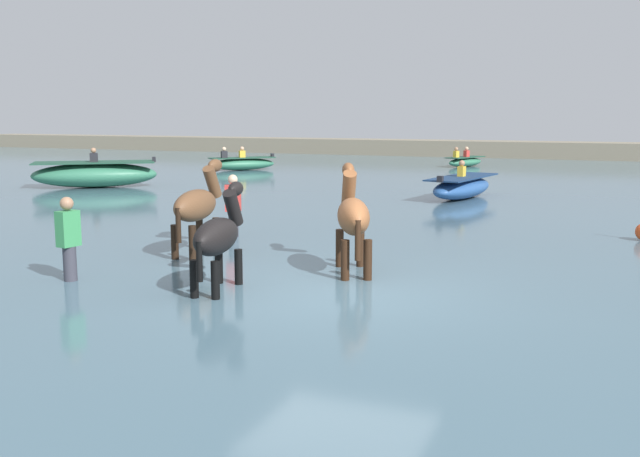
{
  "coord_description": "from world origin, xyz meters",
  "views": [
    {
      "loc": [
        3.54,
        -9.47,
        2.87
      ],
      "look_at": [
        -1.26,
        2.33,
        0.85
      ],
      "focal_mm": 41.07,
      "sensor_mm": 36.0,
      "label": 1
    }
  ],
  "objects_px": {
    "horse_lead_bay": "(197,208)",
    "boat_distant_west": "(462,187)",
    "horse_trailing_chestnut": "(353,219)",
    "horse_flank_black": "(218,239)",
    "person_onlooker_right": "(69,247)",
    "person_onlooker_left": "(233,212)",
    "boat_far_inshore": "(465,161)",
    "boat_mid_channel": "(95,174)",
    "boat_far_offshore": "(242,163)"
  },
  "relations": [
    {
      "from": "horse_trailing_chestnut",
      "to": "boat_mid_channel",
      "type": "relative_size",
      "value": 0.48
    },
    {
      "from": "horse_lead_bay",
      "to": "boat_far_offshore",
      "type": "relative_size",
      "value": 0.71
    },
    {
      "from": "boat_far_inshore",
      "to": "boat_mid_channel",
      "type": "relative_size",
      "value": 0.61
    },
    {
      "from": "horse_lead_bay",
      "to": "horse_trailing_chestnut",
      "type": "height_order",
      "value": "horse_trailing_chestnut"
    },
    {
      "from": "person_onlooker_right",
      "to": "person_onlooker_left",
      "type": "xyz_separation_m",
      "value": [
        0.37,
        4.44,
        0.0
      ]
    },
    {
      "from": "boat_distant_west",
      "to": "person_onlooker_right",
      "type": "relative_size",
      "value": 2.25
    },
    {
      "from": "boat_mid_channel",
      "to": "boat_distant_west",
      "type": "bearing_deg",
      "value": 6.92
    },
    {
      "from": "horse_trailing_chestnut",
      "to": "boat_mid_channel",
      "type": "xyz_separation_m",
      "value": [
        -12.67,
        9.38,
        -0.42
      ]
    },
    {
      "from": "boat_distant_west",
      "to": "horse_trailing_chestnut",
      "type": "bearing_deg",
      "value": -87.83
    },
    {
      "from": "boat_distant_west",
      "to": "person_onlooker_left",
      "type": "relative_size",
      "value": 2.25
    },
    {
      "from": "horse_flank_black",
      "to": "boat_mid_channel",
      "type": "xyz_separation_m",
      "value": [
        -11.29,
        11.22,
        -0.31
      ]
    },
    {
      "from": "horse_lead_bay",
      "to": "person_onlooker_right",
      "type": "relative_size",
      "value": 1.23
    },
    {
      "from": "horse_flank_black",
      "to": "boat_mid_channel",
      "type": "distance_m",
      "value": 15.92
    },
    {
      "from": "horse_lead_bay",
      "to": "boat_far_offshore",
      "type": "bearing_deg",
      "value": 115.82
    },
    {
      "from": "boat_far_inshore",
      "to": "person_onlooker_right",
      "type": "height_order",
      "value": "person_onlooker_right"
    },
    {
      "from": "boat_far_inshore",
      "to": "boat_distant_west",
      "type": "xyz_separation_m",
      "value": [
        2.43,
        -12.97,
        0.08
      ]
    },
    {
      "from": "person_onlooker_right",
      "to": "boat_distant_west",
      "type": "bearing_deg",
      "value": 75.63
    },
    {
      "from": "person_onlooker_right",
      "to": "horse_trailing_chestnut",
      "type": "bearing_deg",
      "value": 30.3
    },
    {
      "from": "horse_lead_bay",
      "to": "boat_far_inshore",
      "type": "relative_size",
      "value": 0.78
    },
    {
      "from": "boat_far_offshore",
      "to": "person_onlooker_left",
      "type": "relative_size",
      "value": 1.73
    },
    {
      "from": "horse_lead_bay",
      "to": "boat_distant_west",
      "type": "xyz_separation_m",
      "value": [
        2.68,
        10.47,
        -0.51
      ]
    },
    {
      "from": "horse_trailing_chestnut",
      "to": "boat_far_inshore",
      "type": "relative_size",
      "value": 0.8
    },
    {
      "from": "boat_mid_channel",
      "to": "boat_far_offshore",
      "type": "bearing_deg",
      "value": 82.91
    },
    {
      "from": "boat_far_offshore",
      "to": "boat_mid_channel",
      "type": "bearing_deg",
      "value": -97.09
    },
    {
      "from": "boat_far_inshore",
      "to": "person_onlooker_left",
      "type": "height_order",
      "value": "person_onlooker_left"
    },
    {
      "from": "horse_flank_black",
      "to": "person_onlooker_right",
      "type": "height_order",
      "value": "horse_flank_black"
    },
    {
      "from": "boat_far_inshore",
      "to": "boat_far_offshore",
      "type": "bearing_deg",
      "value": -146.25
    },
    {
      "from": "horse_trailing_chestnut",
      "to": "horse_flank_black",
      "type": "bearing_deg",
      "value": -126.84
    },
    {
      "from": "horse_lead_bay",
      "to": "person_onlooker_right",
      "type": "height_order",
      "value": "horse_lead_bay"
    },
    {
      "from": "person_onlooker_left",
      "to": "boat_distant_west",
      "type": "bearing_deg",
      "value": 70.95
    },
    {
      "from": "person_onlooker_left",
      "to": "boat_far_offshore",
      "type": "bearing_deg",
      "value": 117.57
    },
    {
      "from": "horse_lead_bay",
      "to": "boat_distant_west",
      "type": "height_order",
      "value": "horse_lead_bay"
    },
    {
      "from": "horse_lead_bay",
      "to": "boat_far_inshore",
      "type": "xyz_separation_m",
      "value": [
        0.26,
        23.44,
        -0.59
      ]
    },
    {
      "from": "boat_far_inshore",
      "to": "boat_far_offshore",
      "type": "distance_m",
      "value": 10.54
    },
    {
      "from": "person_onlooker_left",
      "to": "boat_far_inshore",
      "type": "bearing_deg",
      "value": 88.55
    },
    {
      "from": "horse_trailing_chestnut",
      "to": "boat_far_inshore",
      "type": "distance_m",
      "value": 24.01
    },
    {
      "from": "person_onlooker_left",
      "to": "person_onlooker_right",
      "type": "bearing_deg",
      "value": -94.75
    },
    {
      "from": "boat_far_offshore",
      "to": "person_onlooker_left",
      "type": "bearing_deg",
      "value": -62.43
    },
    {
      "from": "horse_flank_black",
      "to": "boat_far_inshore",
      "type": "height_order",
      "value": "horse_flank_black"
    },
    {
      "from": "horse_lead_bay",
      "to": "horse_trailing_chestnut",
      "type": "bearing_deg",
      "value": -7.26
    },
    {
      "from": "horse_lead_bay",
      "to": "boat_mid_channel",
      "type": "height_order",
      "value": "horse_lead_bay"
    },
    {
      "from": "horse_lead_bay",
      "to": "boat_mid_channel",
      "type": "bearing_deg",
      "value": 136.82
    },
    {
      "from": "boat_mid_channel",
      "to": "boat_distant_west",
      "type": "xyz_separation_m",
      "value": [
        12.26,
        1.49,
        -0.11
      ]
    },
    {
      "from": "boat_distant_west",
      "to": "person_onlooker_right",
      "type": "xyz_separation_m",
      "value": [
        -3.35,
        -13.06,
        0.19
      ]
    },
    {
      "from": "horse_flank_black",
      "to": "boat_mid_channel",
      "type": "relative_size",
      "value": 0.44
    },
    {
      "from": "boat_far_inshore",
      "to": "person_onlooker_right",
      "type": "distance_m",
      "value": 26.04
    },
    {
      "from": "horse_trailing_chestnut",
      "to": "boat_distant_west",
      "type": "relative_size",
      "value": 0.56
    },
    {
      "from": "boat_far_inshore",
      "to": "boat_mid_channel",
      "type": "distance_m",
      "value": 17.48
    },
    {
      "from": "boat_far_inshore",
      "to": "boat_mid_channel",
      "type": "bearing_deg",
      "value": -124.22
    },
    {
      "from": "boat_distant_west",
      "to": "person_onlooker_left",
      "type": "height_order",
      "value": "person_onlooker_left"
    }
  ]
}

